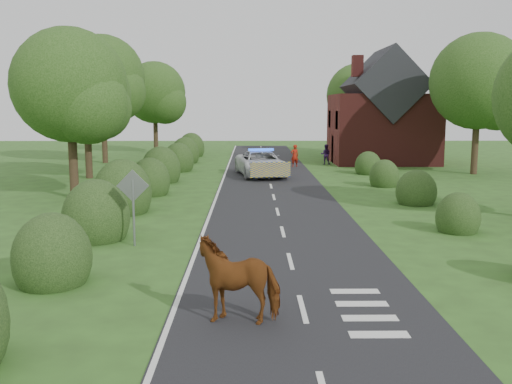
{
  "coord_description": "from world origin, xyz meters",
  "views": [
    {
      "loc": [
        -1.17,
        -16.33,
        4.55
      ],
      "look_at": [
        -0.96,
        5.25,
        1.3
      ],
      "focal_mm": 40.0,
      "sensor_mm": 36.0,
      "label": 1
    }
  ],
  "objects_px": {
    "pedestrian_purple": "(326,154)",
    "cow": "(239,284)",
    "road_sign": "(133,196)",
    "police_van": "(261,163)",
    "pedestrian_red": "(295,156)"
  },
  "relations": [
    {
      "from": "pedestrian_purple",
      "to": "cow",
      "type": "bearing_deg",
      "value": 91.29
    },
    {
      "from": "road_sign",
      "to": "police_van",
      "type": "distance_m",
      "value": 19.54
    },
    {
      "from": "road_sign",
      "to": "police_van",
      "type": "height_order",
      "value": "road_sign"
    },
    {
      "from": "police_van",
      "to": "pedestrian_purple",
      "type": "bearing_deg",
      "value": 45.18
    },
    {
      "from": "police_van",
      "to": "pedestrian_red",
      "type": "bearing_deg",
      "value": 55.2
    },
    {
      "from": "road_sign",
      "to": "cow",
      "type": "relative_size",
      "value": 1.19
    },
    {
      "from": "cow",
      "to": "pedestrian_purple",
      "type": "distance_m",
      "value": 33.55
    },
    {
      "from": "road_sign",
      "to": "cow",
      "type": "height_order",
      "value": "road_sign"
    },
    {
      "from": "road_sign",
      "to": "police_van",
      "type": "xyz_separation_m",
      "value": [
        4.52,
        18.99,
        -0.82
      ]
    },
    {
      "from": "road_sign",
      "to": "cow",
      "type": "bearing_deg",
      "value": -61.11
    },
    {
      "from": "cow",
      "to": "pedestrian_red",
      "type": "distance_m",
      "value": 31.37
    },
    {
      "from": "cow",
      "to": "pedestrian_purple",
      "type": "xyz_separation_m",
      "value": [
        6.2,
        32.97,
        0.04
      ]
    },
    {
      "from": "police_van",
      "to": "pedestrian_red",
      "type": "height_order",
      "value": "police_van"
    },
    {
      "from": "road_sign",
      "to": "pedestrian_purple",
      "type": "bearing_deg",
      "value": 69.76
    },
    {
      "from": "cow",
      "to": "pedestrian_red",
      "type": "xyz_separation_m",
      "value": [
        3.6,
        31.17,
        0.09
      ]
    }
  ]
}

